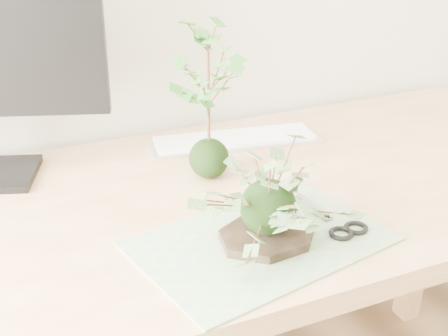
{
  "coord_description": "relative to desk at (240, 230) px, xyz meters",
  "views": [
    {
      "loc": [
        -0.39,
        0.28,
        1.28
      ],
      "look_at": [
        0.0,
        1.14,
        0.84
      ],
      "focal_mm": 50.0,
      "sensor_mm": 36.0,
      "label": 1
    }
  ],
  "objects": [
    {
      "name": "keyboard",
      "position": [
        0.09,
        0.22,
        0.09
      ],
      "size": [
        0.39,
        0.18,
        0.01
      ],
      "rotation": [
        0.0,
        0.0,
        -0.17
      ],
      "color": "silver",
      "rests_on": "desk"
    },
    {
      "name": "scissors",
      "position": [
        0.09,
        -0.2,
        0.1
      ],
      "size": [
        0.08,
        0.17,
        0.01
      ],
      "rotation": [
        0.0,
        0.0,
        0.15
      ],
      "color": "gray",
      "rests_on": "cutting_mat"
    },
    {
      "name": "cutting_mat",
      "position": [
        -0.05,
        -0.18,
        0.09
      ],
      "size": [
        0.44,
        0.34,
        0.0
      ],
      "primitive_type": "cube",
      "rotation": [
        0.0,
        0.0,
        0.2
      ],
      "color": "gray",
      "rests_on": "desk"
    },
    {
      "name": "ivy_kokedama",
      "position": [
        -0.04,
        -0.18,
        0.2
      ],
      "size": [
        0.28,
        0.28,
        0.18
      ],
      "rotation": [
        0.0,
        0.0,
        -0.1
      ],
      "color": "black",
      "rests_on": "stone_dish"
    },
    {
      "name": "stone_dish",
      "position": [
        -0.04,
        -0.18,
        0.1
      ],
      "size": [
        0.19,
        0.19,
        0.01
      ],
      "primitive_type": "cylinder",
      "rotation": [
        0.0,
        0.0,
        0.09
      ],
      "color": "black",
      "rests_on": "cutting_mat"
    },
    {
      "name": "maple_kokedama",
      "position": [
        -0.03,
        0.08,
        0.32
      ],
      "size": [
        0.23,
        0.23,
        0.33
      ],
      "rotation": [
        0.0,
        0.0,
        -0.34
      ],
      "color": "black",
      "rests_on": "desk"
    },
    {
      "name": "desk",
      "position": [
        0.0,
        0.0,
        0.0
      ],
      "size": [
        1.6,
        0.7,
        0.74
      ],
      "color": "#D0B082",
      "rests_on": "ground_plane"
    }
  ]
}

